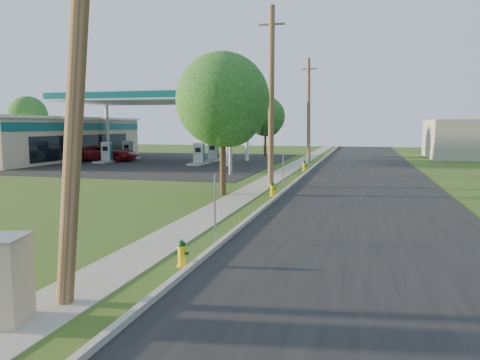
# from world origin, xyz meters

# --- Properties ---
(ground_plane) EXTENTS (140.00, 140.00, 0.00)m
(ground_plane) POSITION_xyz_m (0.00, 0.00, 0.00)
(ground_plane) COLOR #30551F
(ground_plane) RESTS_ON ground
(road) EXTENTS (8.00, 120.00, 0.02)m
(road) POSITION_xyz_m (4.50, 10.00, 0.01)
(road) COLOR black
(road) RESTS_ON ground
(curb) EXTENTS (0.15, 120.00, 0.15)m
(curb) POSITION_xyz_m (0.50, 10.00, 0.07)
(curb) COLOR #9B988E
(curb) RESTS_ON ground
(sidewalk) EXTENTS (1.50, 120.00, 0.03)m
(sidewalk) POSITION_xyz_m (-1.25, 10.00, 0.01)
(sidewalk) COLOR gray
(sidewalk) RESTS_ON ground
(forecourt) EXTENTS (26.00, 28.00, 0.02)m
(forecourt) POSITION_xyz_m (-16.00, 32.00, 0.01)
(forecourt) COLOR black
(forecourt) RESTS_ON ground
(utility_pole_near) EXTENTS (1.40, 0.32, 9.48)m
(utility_pole_near) POSITION_xyz_m (-0.60, -1.00, 4.80)
(utility_pole_near) COLOR brown
(utility_pole_near) RESTS_ON ground
(utility_pole_mid) EXTENTS (1.40, 0.32, 9.80)m
(utility_pole_mid) POSITION_xyz_m (-0.60, 17.00, 4.95)
(utility_pole_mid) COLOR brown
(utility_pole_mid) RESTS_ON ground
(utility_pole_far) EXTENTS (1.40, 0.32, 9.50)m
(utility_pole_far) POSITION_xyz_m (-0.60, 35.00, 4.80)
(utility_pole_far) COLOR brown
(utility_pole_far) RESTS_ON ground
(sign_post_near) EXTENTS (0.05, 0.04, 2.00)m
(sign_post_near) POSITION_xyz_m (0.25, 4.20, 1.00)
(sign_post_near) COLOR gray
(sign_post_near) RESTS_ON ground
(sign_post_mid) EXTENTS (0.05, 0.04, 2.00)m
(sign_post_mid) POSITION_xyz_m (0.25, 16.00, 1.00)
(sign_post_mid) COLOR gray
(sign_post_mid) RESTS_ON ground
(sign_post_far) EXTENTS (0.05, 0.04, 2.00)m
(sign_post_far) POSITION_xyz_m (0.25, 28.20, 1.00)
(sign_post_far) COLOR gray
(sign_post_far) RESTS_ON ground
(gas_canopy) EXTENTS (18.18, 9.18, 6.40)m
(gas_canopy) POSITION_xyz_m (-14.00, 32.00, 5.90)
(gas_canopy) COLOR silver
(gas_canopy) RESTS_ON ground
(fuel_pump_nw) EXTENTS (1.20, 3.20, 1.90)m
(fuel_pump_nw) POSITION_xyz_m (-18.50, 30.00, 0.72)
(fuel_pump_nw) COLOR #9B988E
(fuel_pump_nw) RESTS_ON ground
(fuel_pump_ne) EXTENTS (1.20, 3.20, 1.90)m
(fuel_pump_ne) POSITION_xyz_m (-9.50, 30.00, 0.72)
(fuel_pump_ne) COLOR #9B988E
(fuel_pump_ne) RESTS_ON ground
(fuel_pump_sw) EXTENTS (1.20, 3.20, 1.90)m
(fuel_pump_sw) POSITION_xyz_m (-18.50, 34.00, 0.72)
(fuel_pump_sw) COLOR #9B988E
(fuel_pump_sw) RESTS_ON ground
(fuel_pump_se) EXTENTS (1.20, 3.20, 1.90)m
(fuel_pump_se) POSITION_xyz_m (-9.50, 34.00, 0.72)
(fuel_pump_se) COLOR #9B988E
(fuel_pump_se) RESTS_ON ground
(convenience_store) EXTENTS (10.40, 22.40, 4.25)m
(convenience_store) POSITION_xyz_m (-26.98, 32.00, 2.13)
(convenience_store) COLOR #C3AB8C
(convenience_store) RESTS_ON ground
(price_pylon) EXTENTS (0.34, 2.04, 6.85)m
(price_pylon) POSITION_xyz_m (-4.50, 22.50, 5.43)
(price_pylon) COLOR gray
(price_pylon) RESTS_ON ground
(tree_verge) EXTENTS (4.57, 4.57, 6.92)m
(tree_verge) POSITION_xyz_m (-2.21, 13.36, 4.46)
(tree_verge) COLOR #352518
(tree_verge) RESTS_ON ground
(tree_lot) EXTENTS (4.34, 4.34, 6.58)m
(tree_lot) POSITION_xyz_m (-6.05, 42.12, 4.24)
(tree_lot) COLOR #352518
(tree_lot) RESTS_ON ground
(tree_back) EXTENTS (4.55, 4.55, 6.90)m
(tree_back) POSITION_xyz_m (-34.57, 39.62, 4.44)
(tree_back) COLOR #352518
(tree_back) RESTS_ON ground
(hydrant_near) EXTENTS (0.35, 0.31, 0.67)m
(hydrant_near) POSITION_xyz_m (0.19, 1.77, 0.33)
(hydrant_near) COLOR yellow
(hydrant_near) RESTS_ON ground
(hydrant_mid) EXTENTS (0.37, 0.33, 0.71)m
(hydrant_mid) POSITION_xyz_m (0.16, 13.50, 0.35)
(hydrant_mid) COLOR #FFBE00
(hydrant_mid) RESTS_ON ground
(hydrant_far) EXTENTS (0.43, 0.39, 0.83)m
(hydrant_far) POSITION_xyz_m (0.12, 26.32, 0.41)
(hydrant_far) COLOR yellow
(hydrant_far) RESTS_ON ground
(utility_cabinet) EXTENTS (0.89, 1.03, 1.52)m
(utility_cabinet) POSITION_xyz_m (-1.51, -2.02, 0.76)
(utility_cabinet) COLOR tan
(utility_cabinet) RESTS_ON ground
(car_red) EXTENTS (5.82, 2.91, 1.58)m
(car_red) POSITION_xyz_m (-19.28, 31.50, 0.79)
(car_red) COLOR maroon
(car_red) RESTS_ON ground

